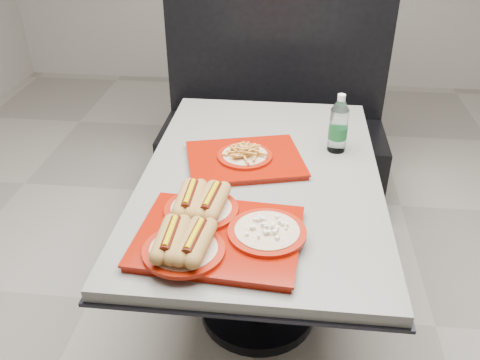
# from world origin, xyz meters

# --- Properties ---
(ground) EXTENTS (6.00, 6.00, 0.00)m
(ground) POSITION_xyz_m (0.00, 0.00, 0.00)
(ground) COLOR #9C968C
(ground) RESTS_ON ground
(diner_table) EXTENTS (0.92, 1.42, 0.75)m
(diner_table) POSITION_xyz_m (0.00, 0.00, 0.58)
(diner_table) COLOR black
(diner_table) RESTS_ON ground
(booth_bench) EXTENTS (1.30, 0.57, 1.35)m
(booth_bench) POSITION_xyz_m (0.00, 1.09, 0.40)
(booth_bench) COLOR black
(booth_bench) RESTS_ON ground
(tray_near) EXTENTS (0.54, 0.46, 0.11)m
(tray_near) POSITION_xyz_m (-0.12, -0.43, 0.79)
(tray_near) COLOR #831003
(tray_near) RESTS_ON diner_table
(tray_far) EXTENTS (0.52, 0.45, 0.09)m
(tray_far) POSITION_xyz_m (-0.07, 0.07, 0.78)
(tray_far) COLOR #831003
(tray_far) RESTS_ON diner_table
(water_bottle) EXTENTS (0.08, 0.08, 0.25)m
(water_bottle) POSITION_xyz_m (0.30, 0.22, 0.86)
(water_bottle) COLOR silver
(water_bottle) RESTS_ON diner_table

